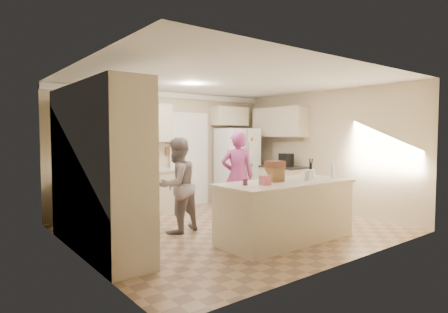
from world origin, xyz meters
TOP-DOWN VIEW (x-y plane):
  - floor at (0.00, 0.00)m, footprint 5.20×4.60m
  - ceiling at (0.00, 0.00)m, footprint 5.20×4.60m
  - wall_back at (0.00, 2.31)m, footprint 5.20×0.02m
  - wall_front at (0.00, -2.31)m, footprint 5.20×0.02m
  - wall_left at (-2.61, 0.00)m, footprint 0.02×4.60m
  - wall_right at (2.61, 0.00)m, footprint 0.02×4.60m
  - crown_back at (0.00, 2.26)m, footprint 5.20×0.08m
  - pantry_bank at (-2.30, 0.20)m, footprint 0.60×2.60m
  - back_base_cab at (-1.15, 2.00)m, footprint 2.20×0.60m
  - back_countertop at (-1.15, 1.99)m, footprint 2.24×0.63m
  - back_upper_cab at (-1.15, 2.12)m, footprint 2.20×0.35m
  - doorway_opening at (0.55, 2.28)m, footprint 0.90×0.06m
  - doorway_casing at (0.55, 2.24)m, footprint 1.02×0.03m
  - wall_frame_upper at (0.02, 2.27)m, footprint 0.15×0.02m
  - wall_frame_lower at (0.02, 2.27)m, footprint 0.15×0.02m
  - refrigerator at (1.64, 1.82)m, footprint 0.96×0.79m
  - fridge_seam at (1.64, 1.46)m, footprint 0.02×0.02m
  - fridge_dispenser at (1.42, 1.45)m, footprint 0.22×0.03m
  - fridge_handle_l at (1.59, 1.45)m, footprint 0.02×0.02m
  - fridge_handle_r at (1.69, 1.45)m, footprint 0.02×0.02m
  - over_fridge_cab at (1.65, 2.12)m, footprint 0.95×0.35m
  - right_base_cab at (2.30, 1.00)m, footprint 0.60×1.20m
  - right_countertop at (2.29, 1.00)m, footprint 0.63×1.24m
  - right_upper_cab at (2.43, 1.20)m, footprint 0.35×1.50m
  - coffee_maker at (2.25, 0.80)m, footprint 0.22×0.28m
  - island_base at (0.20, -1.10)m, footprint 2.20×0.90m
  - island_top at (0.20, -1.10)m, footprint 2.28×0.96m
  - utensil_crock at (0.85, -1.05)m, footprint 0.13×0.13m
  - tissue_box at (-0.35, -1.20)m, footprint 0.13×0.13m
  - tissue_plume at (-0.35, -1.20)m, footprint 0.08×0.08m
  - dollhouse_body at (0.05, -1.00)m, footprint 0.26×0.18m
  - dollhouse_roof at (0.05, -1.00)m, footprint 0.28×0.20m
  - jam_jar at (-0.60, -1.05)m, footprint 0.07×0.07m
  - greeting_card_a at (0.35, -1.30)m, footprint 0.12×0.06m
  - greeting_card_b at (0.50, -1.25)m, footprint 0.12×0.05m
  - water_bottle at (1.15, -1.25)m, footprint 0.07×0.07m
  - shaker_salt at (1.02, -0.88)m, footprint 0.05×0.05m
  - shaker_pepper at (1.09, -0.88)m, footprint 0.05×0.05m
  - teen_boy at (-0.90, 0.35)m, footprint 0.90×0.78m
  - teen_girl at (0.46, 0.39)m, footprint 0.75×0.69m
  - fridge_magnets at (1.64, 1.46)m, footprint 0.76×0.02m

SIDE VIEW (x-z plane):
  - floor at x=0.00m, z-range -0.02..0.00m
  - back_base_cab at x=-1.15m, z-range 0.00..0.88m
  - right_base_cab at x=2.30m, z-range 0.00..0.88m
  - island_base at x=0.20m, z-range 0.00..0.88m
  - teen_boy at x=-0.90m, z-range 0.00..1.61m
  - teen_girl at x=0.46m, z-range 0.00..1.71m
  - back_countertop at x=-1.15m, z-range 0.88..0.92m
  - refrigerator at x=1.64m, z-range 0.00..1.80m
  - fridge_seam at x=1.64m, z-range 0.01..1.79m
  - right_countertop at x=2.29m, z-range 0.88..0.92m
  - island_top at x=0.20m, z-range 0.88..0.93m
  - fridge_magnets at x=1.64m, z-range 0.18..1.62m
  - jam_jar at x=-0.60m, z-range 0.93..1.02m
  - shaker_salt at x=1.02m, z-range 0.93..1.02m
  - shaker_pepper at x=1.09m, z-range 0.93..1.02m
  - tissue_box at x=-0.35m, z-range 0.93..1.07m
  - utensil_crock at x=0.85m, z-range 0.93..1.07m
  - greeting_card_a at x=0.35m, z-range 0.93..1.08m
  - greeting_card_b at x=0.50m, z-range 0.93..1.08m
  - dollhouse_body at x=0.05m, z-range 0.93..1.15m
  - water_bottle at x=1.15m, z-range 0.92..1.17m
  - doorway_opening at x=0.55m, z-range 0.00..2.10m
  - doorway_casing at x=0.55m, z-range -0.06..2.16m
  - fridge_handle_l at x=1.59m, z-range 0.62..1.48m
  - fridge_handle_r at x=1.69m, z-range 0.62..1.48m
  - coffee_maker at x=2.25m, z-range 0.92..1.22m
  - tissue_plume at x=-0.35m, z-range 1.06..1.15m
  - fridge_dispenser at x=1.42m, z-range 0.97..1.32m
  - pantry_bank at x=-2.30m, z-range 0.00..2.35m
  - dollhouse_roof at x=0.05m, z-range 1.15..1.25m
  - wall_frame_lower at x=0.02m, z-range 1.18..1.38m
  - wall_back at x=0.00m, z-range 0.00..2.60m
  - wall_front at x=0.00m, z-range 0.00..2.60m
  - wall_left at x=-2.61m, z-range 0.00..2.60m
  - wall_right at x=2.61m, z-range 0.00..2.60m
  - wall_frame_upper at x=0.02m, z-range 1.45..1.65m
  - back_upper_cab at x=-1.15m, z-range 1.50..2.30m
  - right_upper_cab at x=2.43m, z-range 1.60..2.30m
  - over_fridge_cab at x=1.65m, z-range 1.88..2.33m
  - crown_back at x=0.00m, z-range 2.47..2.59m
  - ceiling at x=0.00m, z-range 2.60..2.62m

